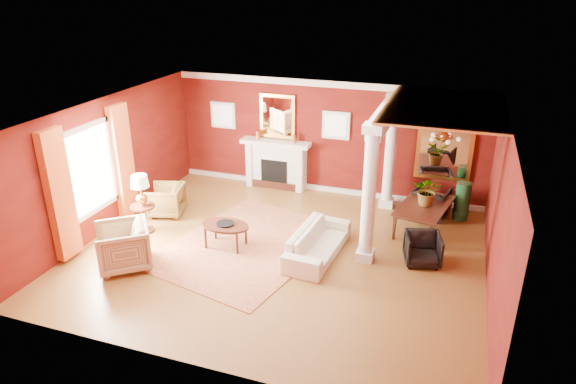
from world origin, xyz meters
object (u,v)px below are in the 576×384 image
at_px(coffee_table, 225,226).
at_px(dining_table, 425,210).
at_px(side_table, 141,195).
at_px(sofa, 318,238).
at_px(armchair_stripe, 123,244).
at_px(armchair_leopard, 166,199).

bearing_deg(coffee_table, dining_table, 28.88).
distance_m(side_table, dining_table, 6.22).
xyz_separation_m(sofa, coffee_table, (-1.92, -0.27, 0.07)).
relative_size(coffee_table, dining_table, 0.59).
xyz_separation_m(coffee_table, side_table, (-2.01, 0.05, 0.41)).
height_order(armchair_stripe, coffee_table, armchair_stripe).
bearing_deg(coffee_table, armchair_stripe, -137.74).
relative_size(armchair_leopard, armchair_stripe, 0.82).
height_order(armchair_stripe, side_table, side_table).
bearing_deg(armchair_stripe, armchair_leopard, 153.81).
xyz_separation_m(armchair_leopard, armchair_stripe, (0.50, -2.34, 0.09)).
height_order(armchair_leopard, dining_table, dining_table).
height_order(coffee_table, side_table, side_table).
relative_size(sofa, side_table, 1.52).
bearing_deg(sofa, armchair_leopard, 84.23).
bearing_deg(coffee_table, sofa, 7.89).
bearing_deg(armchair_leopard, dining_table, 86.63).
bearing_deg(coffee_table, side_table, 178.58).
distance_m(coffee_table, side_table, 2.05).
height_order(sofa, armchair_leopard, armchair_leopard).
bearing_deg(armchair_leopard, armchair_stripe, -2.58).
bearing_deg(coffee_table, armchair_leopard, 154.42).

